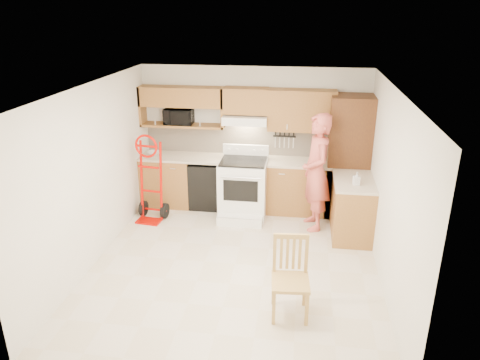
% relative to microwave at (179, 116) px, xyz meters
% --- Properties ---
extents(floor, '(4.00, 4.50, 0.02)m').
position_rel_microwave_xyz_m(floor, '(1.32, -2.08, -1.64)').
color(floor, beige).
rests_on(floor, ground).
extents(ceiling, '(4.00, 4.50, 0.02)m').
position_rel_microwave_xyz_m(ceiling, '(1.32, -2.08, 0.88)').
color(ceiling, white).
rests_on(ceiling, ground).
extents(wall_back, '(4.00, 0.02, 2.50)m').
position_rel_microwave_xyz_m(wall_back, '(1.32, 0.17, -0.38)').
color(wall_back, white).
rests_on(wall_back, ground).
extents(wall_front, '(4.00, 0.02, 2.50)m').
position_rel_microwave_xyz_m(wall_front, '(1.32, -4.34, -0.38)').
color(wall_front, white).
rests_on(wall_front, ground).
extents(wall_left, '(0.02, 4.50, 2.50)m').
position_rel_microwave_xyz_m(wall_left, '(-0.69, -2.08, -0.38)').
color(wall_left, white).
rests_on(wall_left, ground).
extents(wall_right, '(0.02, 4.50, 2.50)m').
position_rel_microwave_xyz_m(wall_right, '(3.33, -2.08, -0.38)').
color(wall_right, white).
rests_on(wall_right, ground).
extents(backsplash, '(3.92, 0.03, 0.55)m').
position_rel_microwave_xyz_m(backsplash, '(1.32, 0.15, -0.43)').
color(backsplash, beige).
rests_on(backsplash, wall_back).
extents(lower_cab_left, '(0.90, 0.60, 0.90)m').
position_rel_microwave_xyz_m(lower_cab_left, '(-0.23, -0.14, -1.18)').
color(lower_cab_left, '#8E5D35').
rests_on(lower_cab_left, ground).
extents(dishwasher, '(0.60, 0.60, 0.85)m').
position_rel_microwave_xyz_m(dishwasher, '(0.52, -0.14, -1.20)').
color(dishwasher, black).
rests_on(dishwasher, ground).
extents(lower_cab_right, '(1.14, 0.60, 0.90)m').
position_rel_microwave_xyz_m(lower_cab_right, '(2.15, -0.14, -1.18)').
color(lower_cab_right, '#8E5D35').
rests_on(lower_cab_right, ground).
extents(countertop_left, '(1.50, 0.63, 0.04)m').
position_rel_microwave_xyz_m(countertop_left, '(0.07, -0.13, -0.71)').
color(countertop_left, '#C4B59B').
rests_on(countertop_left, lower_cab_left).
extents(countertop_right, '(1.14, 0.63, 0.04)m').
position_rel_microwave_xyz_m(countertop_right, '(2.15, -0.13, -0.71)').
color(countertop_right, '#C4B59B').
rests_on(countertop_right, lower_cab_right).
extents(cab_return_right, '(0.60, 1.00, 0.90)m').
position_rel_microwave_xyz_m(cab_return_right, '(3.02, -0.94, -1.18)').
color(cab_return_right, '#8E5D35').
rests_on(cab_return_right, ground).
extents(countertop_return, '(0.63, 1.00, 0.04)m').
position_rel_microwave_xyz_m(countertop_return, '(3.02, -0.94, -0.71)').
color(countertop_return, '#C4B59B').
rests_on(countertop_return, cab_return_right).
extents(pantry_tall, '(0.70, 0.60, 2.10)m').
position_rel_microwave_xyz_m(pantry_tall, '(2.97, -0.14, -0.58)').
color(pantry_tall, '#5D3212').
rests_on(pantry_tall, ground).
extents(upper_cab_left, '(1.50, 0.33, 0.34)m').
position_rel_microwave_xyz_m(upper_cab_left, '(0.07, 0.00, 0.35)').
color(upper_cab_left, '#8E5D35').
rests_on(upper_cab_left, wall_back).
extents(upper_shelf_mw, '(1.50, 0.33, 0.04)m').
position_rel_microwave_xyz_m(upper_shelf_mw, '(0.07, 0.00, -0.16)').
color(upper_shelf_mw, '#8E5D35').
rests_on(upper_shelf_mw, wall_back).
extents(upper_cab_center, '(0.76, 0.33, 0.44)m').
position_rel_microwave_xyz_m(upper_cab_center, '(1.20, 0.00, 0.31)').
color(upper_cab_center, '#8E5D35').
rests_on(upper_cab_center, wall_back).
extents(upper_cab_right, '(1.14, 0.33, 0.70)m').
position_rel_microwave_xyz_m(upper_cab_right, '(2.15, 0.00, 0.17)').
color(upper_cab_right, '#8E5D35').
rests_on(upper_cab_right, wall_back).
extents(range_hood, '(0.76, 0.46, 0.14)m').
position_rel_microwave_xyz_m(range_hood, '(1.20, -0.06, 0.00)').
color(range_hood, white).
rests_on(range_hood, wall_back).
extents(knife_strip, '(0.40, 0.05, 0.29)m').
position_rel_microwave_xyz_m(knife_strip, '(1.87, 0.12, -0.39)').
color(knife_strip, black).
rests_on(knife_strip, backsplash).
extents(microwave, '(0.51, 0.35, 0.28)m').
position_rel_microwave_xyz_m(microwave, '(0.00, 0.00, 0.00)').
color(microwave, black).
rests_on(microwave, upper_shelf_mw).
extents(range, '(0.80, 1.06, 1.19)m').
position_rel_microwave_xyz_m(range, '(1.21, -0.48, -1.04)').
color(range, white).
rests_on(range, ground).
extents(person, '(0.62, 0.79, 1.92)m').
position_rel_microwave_xyz_m(person, '(2.43, -0.74, -0.67)').
color(person, '#C6564C').
rests_on(person, ground).
extents(hand_truck, '(0.59, 0.55, 1.36)m').
position_rel_microwave_xyz_m(hand_truck, '(-0.33, -0.85, -0.95)').
color(hand_truck, '#C90900').
rests_on(hand_truck, ground).
extents(dining_chair, '(0.47, 0.51, 0.98)m').
position_rel_microwave_xyz_m(dining_chair, '(2.13, -3.10, -1.14)').
color(dining_chair, tan).
rests_on(dining_chair, ground).
extents(soap_bottle, '(0.11, 0.11, 0.20)m').
position_rel_microwave_xyz_m(soap_bottle, '(3.02, -1.12, -0.59)').
color(soap_bottle, white).
rests_on(soap_bottle, countertop_return).
extents(bowl, '(0.26, 0.26, 0.06)m').
position_rel_microwave_xyz_m(bowl, '(-0.46, -0.14, -0.66)').
color(bowl, white).
rests_on(bowl, countertop_left).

